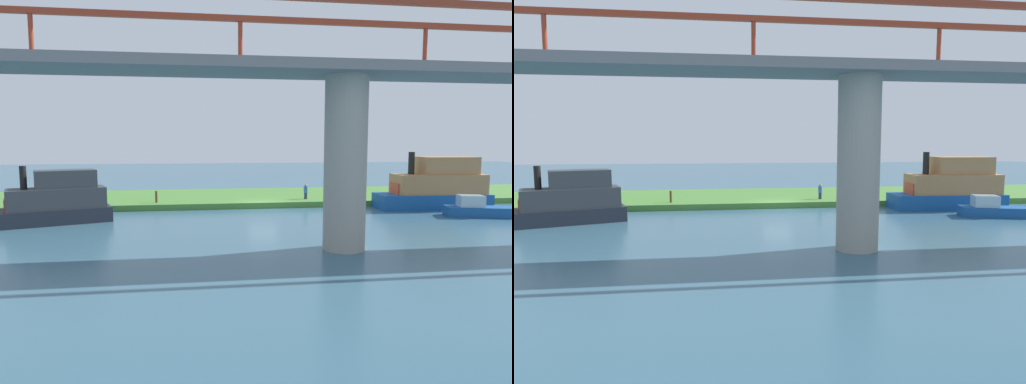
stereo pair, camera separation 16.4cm
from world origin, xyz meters
The scene contains 9 objects.
ground_plane centered at (0.00, 0.00, 0.00)m, with size 160.00×160.00×0.00m, color #386075.
grassy_bank centered at (0.00, -6.00, 0.25)m, with size 80.00×12.00×0.50m, color #4C8438.
bridge_pylon centered at (-1.86, 14.96, 4.51)m, with size 2.21×2.21×9.02m, color #9E998E.
bridge_span centered at (-1.86, 14.95, 9.52)m, with size 73.49×4.30×3.25m.
person_on_bank centered at (-4.18, -1.97, 1.20)m, with size 0.37×0.37×1.39m.
mooring_post centered at (8.99, -1.45, 0.99)m, with size 0.20×0.20×0.99m, color brown.
riverboat_paddlewheel centered at (15.49, 4.64, 1.50)m, with size 8.35×5.11×4.05m.
houseboat_blue centered at (-14.56, 1.80, 1.78)m, with size 9.53×3.62×4.79m.
pontoon_yellow centered at (-15.39, 6.33, 0.58)m, with size 5.17×2.96×1.63m.
Camera 1 is at (6.11, 37.56, 5.71)m, focal length 31.81 mm.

